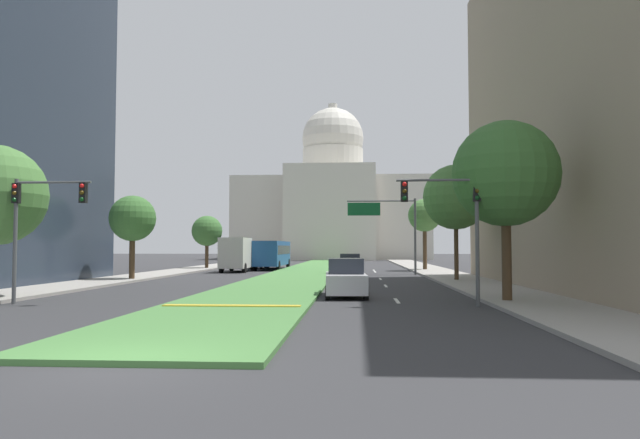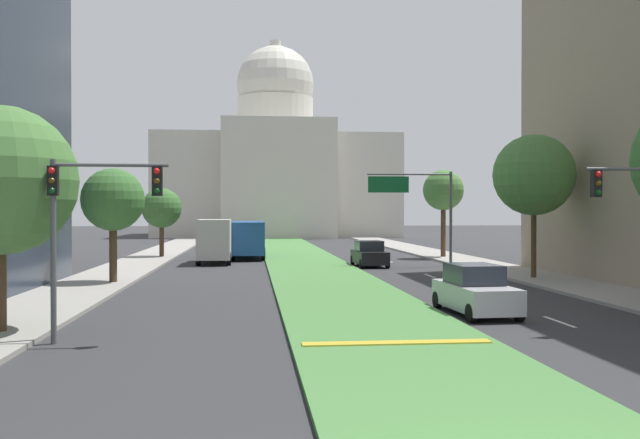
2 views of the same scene
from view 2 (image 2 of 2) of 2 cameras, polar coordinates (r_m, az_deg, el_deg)
ground_plane at (r=60.44m, az=-1.93°, el=-2.92°), size 260.00×260.00×0.00m
grass_median at (r=55.26m, az=-1.58°, el=-3.18°), size 5.78×93.52×0.14m
median_curb_nose at (r=19.32m, az=6.33°, el=-10.01°), size 5.20×0.50×0.04m
lane_dashes_right at (r=41.84m, az=8.75°, el=-4.49°), size 0.16×35.41×0.01m
sidewalk_left at (r=50.58m, az=-14.85°, el=-3.55°), size 4.00×93.52×0.15m
sidewalk_right at (r=52.42m, az=12.06°, el=-3.39°), size 4.00×93.52×0.15m
capitol_building at (r=111.52m, az=-3.66°, el=3.87°), size 36.60×29.31×31.32m
traffic_light_near_left at (r=20.70m, az=-18.80°, el=0.79°), size 3.34×0.35×5.20m
overhead_guide_sign at (r=47.83m, az=8.13°, el=1.73°), size 5.91×0.20×6.50m
street_tree_left_near at (r=22.92m, az=-24.73°, el=2.92°), size 4.50×4.50×6.92m
street_tree_left_mid at (r=37.07m, az=-16.62°, el=1.51°), size 3.21×3.21×5.97m
street_tree_right_mid at (r=39.78m, az=17.14°, el=3.49°), size 4.44×4.44×7.97m
street_tree_left_far at (r=57.54m, az=-12.87°, el=0.90°), size 3.22×3.22×5.67m
street_tree_right_far at (r=56.75m, az=10.08°, el=2.33°), size 3.27×3.27×7.13m
sedan_lead_stopped at (r=26.02m, az=12.60°, el=-5.75°), size 2.12×4.61×1.81m
sedan_midblock at (r=47.68m, az=4.07°, el=-2.87°), size 2.05×4.51×1.77m
sedan_distant at (r=59.30m, az=-7.94°, el=-2.23°), size 2.12×4.68×1.67m
box_truck_delivery at (r=50.90m, az=-8.61°, el=-1.70°), size 2.40×6.40×3.20m
city_bus at (r=57.41m, az=-5.90°, el=-1.34°), size 2.62×11.00×2.95m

